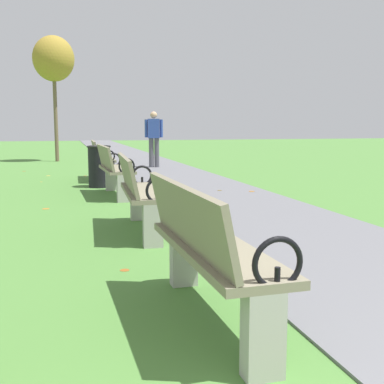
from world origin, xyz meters
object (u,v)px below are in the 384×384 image
at_px(tree_2, 54,60).
at_px(park_bench_3, 140,191).
at_px(park_bench_5, 101,159).
at_px(pedestrian_walking, 154,136).
at_px(park_bench_2, 207,248).
at_px(trash_bin, 99,166).
at_px(park_bench_4, 113,169).

bearing_deg(tree_2, park_bench_3, -84.98).
relative_size(park_bench_5, pedestrian_walking, 0.99).
height_order(park_bench_2, tree_2, tree_2).
bearing_deg(trash_bin, park_bench_3, -88.07).
height_order(park_bench_4, trash_bin, park_bench_4).
bearing_deg(pedestrian_walking, trash_bin, -114.54).
relative_size(park_bench_4, tree_2, 0.38).
bearing_deg(park_bench_3, trash_bin, 91.93).
relative_size(park_bench_3, park_bench_5, 1.01).
relative_size(pedestrian_walking, trash_bin, 1.93).
distance_m(park_bench_5, pedestrian_walking, 3.35).
distance_m(park_bench_3, tree_2, 12.25).
distance_m(park_bench_2, trash_bin, 7.10).
bearing_deg(park_bench_2, park_bench_5, 90.00).
bearing_deg(tree_2, park_bench_5, -80.43).
bearing_deg(park_bench_5, park_bench_3, -90.00).
xyz_separation_m(park_bench_4, tree_2, (-1.04, 8.82, 2.95)).
xyz_separation_m(tree_2, pedestrian_walking, (2.78, -3.34, -2.50)).
xyz_separation_m(park_bench_5, tree_2, (-1.04, 6.17, 2.95)).
bearing_deg(tree_2, park_bench_4, -83.28).
xyz_separation_m(park_bench_2, trash_bin, (-0.15, 7.10, -0.06)).
height_order(park_bench_5, tree_2, tree_2).
bearing_deg(pedestrian_walking, tree_2, 129.79).
distance_m(park_bench_4, park_bench_5, 2.66).
height_order(park_bench_2, park_bench_3, same).
bearing_deg(park_bench_3, park_bench_2, -90.00).
relative_size(park_bench_3, pedestrian_walking, 1.00).
bearing_deg(pedestrian_walking, park_bench_4, -107.63).
bearing_deg(tree_2, park_bench_2, -85.92).
bearing_deg(trash_bin, park_bench_5, 83.60).
distance_m(park_bench_2, tree_2, 14.91).
distance_m(park_bench_4, trash_bin, 1.35).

